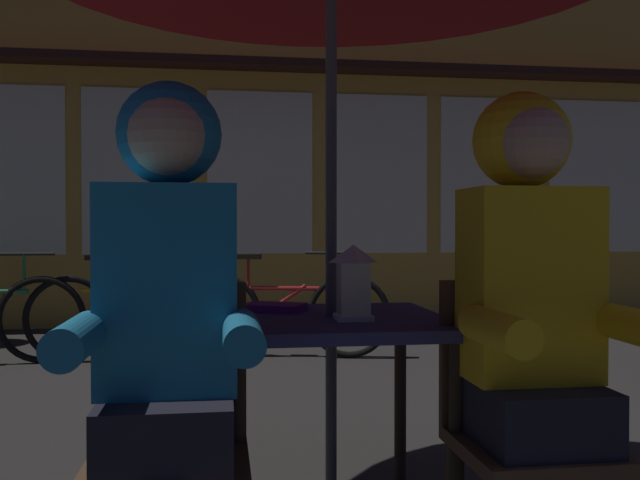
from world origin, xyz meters
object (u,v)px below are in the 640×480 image
Objects in this scene: lantern at (353,280)px; chair_right at (523,420)px; person_left_hooded at (168,299)px; person_right_hooded at (533,293)px; cafe_table at (331,348)px; bicycle_third at (284,313)px; book at (274,307)px; chair_left at (170,434)px; bicycle_second at (137,315)px.

lantern reaches higher than chair_right.
person_left_hooded is 1.00× the size of person_right_hooded.
bicycle_third is at bearing 87.58° from cafe_table.
book reaches higher than cafe_table.
bicycle_third is (0.62, 3.66, -0.50)m from person_left_hooded.
chair_right reaches higher than bicycle_third.
person_right_hooded reaches higher than cafe_table.
chair_right is 0.36m from person_right_hooded.
chair_left is 3.71m from bicycle_second.
chair_right is at bearing 3.39° from person_left_hooded.
lantern is at bearing 142.69° from person_right_hooded.
chair_right is at bearing -15.34° from book.
chair_right is 0.62× the size of person_left_hooded.
person_left_hooded reaches higher than bicycle_second.
person_right_hooded is at bearing -84.64° from bicycle_third.
chair_right reaches higher than book.
person_left_hooded is at bearing -82.08° from bicycle_second.
lantern reaches higher than bicycle_second.
chair_left is at bearing -153.27° from lantern.
cafe_table is 3.46m from bicycle_second.
lantern is at bearing 147.83° from chair_right.
cafe_table is 0.44× the size of bicycle_second.
bicycle_second is (-1.00, 3.30, -0.29)m from cafe_table.
chair_left is 1.03m from person_right_hooded.
bicycle_second is (-0.52, 3.67, -0.14)m from chair_left.
person_left_hooded is at bearing 180.00° from person_right_hooded.
chair_right is 3.96m from bicycle_second.
book is (-0.22, 0.27, -0.11)m from lantern.
person_right_hooded reaches higher than book.
lantern is 0.62m from person_left_hooded.
person_left_hooded reaches higher than chair_left.
cafe_table is 0.53× the size of person_right_hooded.
person_right_hooded is (0.48, -0.43, 0.21)m from cafe_table.
bicycle_second is at bearing 97.92° from person_left_hooded.
person_left_hooded is (-0.48, -0.43, 0.21)m from cafe_table.
bicycle_third reaches higher than book.
person_right_hooded is at bearing -18.20° from book.
book is at bearing 59.97° from chair_left.
lantern is 0.37m from book.
cafe_table is 0.67m from person_left_hooded.
lantern is 0.17× the size of person_left_hooded.
chair_right is (0.48, -0.37, -0.15)m from cafe_table.
person_right_hooded is at bearing -3.39° from chair_left.
bicycle_third is (0.14, 3.23, -0.29)m from cafe_table.
chair_left is 0.96m from chair_right.
bicycle_second is 8.40× the size of book.
bicycle_third is (0.62, 3.60, -0.14)m from chair_left.
person_left_hooded reaches higher than lantern.
chair_left is at bearing 176.61° from person_right_hooded.
lantern is 0.14× the size of bicycle_third.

